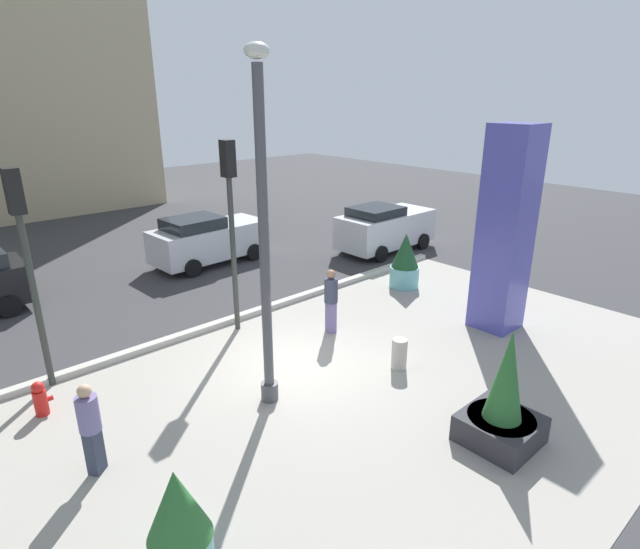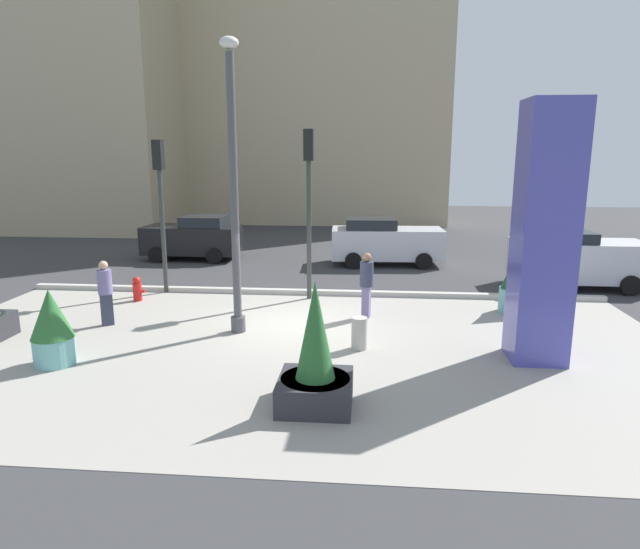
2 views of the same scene
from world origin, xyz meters
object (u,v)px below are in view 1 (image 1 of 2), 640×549
Objects in this scene: traffic_light_corner at (231,208)px; car_curb_west at (385,227)px; traffic_light_far_side at (25,247)px; concrete_bollard at (399,354)px; fire_hydrant at (40,399)px; lamp_post at (264,246)px; pedestrian_crossing at (331,298)px; art_pillar_blue at (506,231)px; potted_plant_near_left at (503,404)px; car_curb_east at (208,239)px; potted_plant_curbside at (179,522)px; pedestrian_on_sidewalk at (90,425)px; potted_plant_by_pillar at (405,262)px.

traffic_light_corner is 1.20× the size of car_curb_west.
concrete_bollard is at bearing -36.99° from traffic_light_far_side.
car_curb_west is (7.01, 6.57, 0.59)m from concrete_bollard.
fire_hydrant is 0.16× the size of traffic_light_far_side.
lamp_post is 4.23m from pedestrian_crossing.
lamp_post is at bearing -35.35° from fire_hydrant.
traffic_light_corner is at bearing -4.58° from traffic_light_far_side.
art_pillar_blue reaches higher than potted_plant_near_left.
traffic_light_far_side is (0.48, 1.10, 2.83)m from fire_hydrant.
traffic_light_far_side reaches higher than pedestrian_crossing.
potted_plant_near_left is 0.48× the size of traffic_light_far_side.
fire_hydrant is 0.15× the size of traffic_light_corner.
lamp_post is 1.28× the size of art_pillar_blue.
potted_plant_near_left is at bearing -96.76° from car_curb_east.
concrete_bollard is at bearing 76.53° from potted_plant_near_left.
traffic_light_far_side is (-6.27, 4.72, 2.82)m from concrete_bollard.
lamp_post is 4.90m from potted_plant_curbside.
traffic_light_far_side is at bearing 175.42° from traffic_light_corner.
concrete_bollard is 6.68m from pedestrian_on_sidewalk.
art_pillar_blue reaches higher than traffic_light_corner.
potted_plant_curbside is at bearing -148.45° from pedestrian_crossing.
fire_hydrant is 9.87m from car_curb_east.
art_pillar_blue is 10.59m from pedestrian_on_sidewalk.
car_curb_east is at bearing 83.24° from potted_plant_near_left.
pedestrian_crossing is at bearing 143.04° from art_pillar_blue.
lamp_post is at bearing -3.71° from pedestrian_on_sidewalk.
potted_plant_by_pillar is 7.46m from car_curb_east.
lamp_post is at bearing -49.10° from traffic_light_far_side.
pedestrian_on_sidewalk is at bearing 176.29° from lamp_post.
car_curb_west is 14.57m from pedestrian_on_sidewalk.
traffic_light_corner reaches higher than traffic_light_far_side.
potted_plant_curbside is at bearing -122.13° from car_curb_east.
concrete_bollard is at bearing 175.76° from art_pillar_blue.
fire_hydrant is at bearing 132.45° from potted_plant_near_left.
potted_plant_near_left is 7.82m from traffic_light_corner.
lamp_post reaches higher than fire_hydrant.
traffic_light_far_side reaches higher than fire_hydrant.
art_pillar_blue is at bearing -115.12° from car_curb_west.
pedestrian_crossing is at bearing 81.18° from potted_plant_near_left.
potted_plant_curbside is at bearing -155.51° from potted_plant_by_pillar.
pedestrian_crossing is at bearing 31.55° from potted_plant_curbside.
art_pillar_blue is 5.59m from potted_plant_near_left.
lamp_post is 4.22× the size of potted_plant_curbside.
lamp_post is at bearing 169.46° from art_pillar_blue.
traffic_light_corner is (5.14, 0.72, 3.01)m from fire_hydrant.
fire_hydrant is 1.00× the size of concrete_bollard.
potted_plant_by_pillar reaches higher than pedestrian_on_sidewalk.
car_curb_east is 2.48× the size of pedestrian_crossing.
potted_plant_near_left is at bearing -14.38° from potted_plant_curbside.
potted_plant_by_pillar is 10.92m from traffic_light_far_side.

